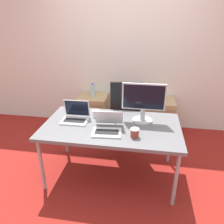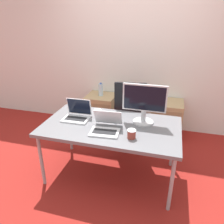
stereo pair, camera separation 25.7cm
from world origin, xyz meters
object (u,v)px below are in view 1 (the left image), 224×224
at_px(cabinet_right, 159,116).
at_px(water_bottle, 93,90).
at_px(office_chair, 125,120).
at_px(coffee_cup_white, 96,113).
at_px(cabinet_left, 94,112).
at_px(laptop_right, 75,117).
at_px(coffee_cup_brown, 135,133).
at_px(laptop_left, 108,127).
at_px(mouse, 116,122).
at_px(monitor, 143,102).

xyz_separation_m(cabinet_right, water_bottle, (-1.16, 0.00, 0.42)).
bearing_deg(water_bottle, cabinet_right, -0.11).
bearing_deg(office_chair, coffee_cup_white, -118.65).
distance_m(cabinet_left, laptop_right, 1.26).
bearing_deg(coffee_cup_white, coffee_cup_brown, -39.42).
bearing_deg(water_bottle, coffee_cup_white, -73.82).
height_order(water_bottle, coffee_cup_white, water_bottle).
relative_size(laptop_left, mouse, 6.24).
bearing_deg(coffee_cup_white, water_bottle, 106.18).
bearing_deg(monitor, office_chair, 113.81).
relative_size(cabinet_right, monitor, 1.20).
height_order(cabinet_right, laptop_right, laptop_right).
height_order(water_bottle, coffee_cup_brown, water_bottle).
bearing_deg(office_chair, cabinet_left, 144.26).
distance_m(water_bottle, monitor, 1.41).
distance_m(office_chair, coffee_cup_brown, 1.10).
bearing_deg(monitor, mouse, -162.61).
relative_size(office_chair, mouse, 18.87).
bearing_deg(laptop_right, coffee_cup_brown, -20.73).
xyz_separation_m(monitor, coffee_cup_brown, (-0.07, -0.39, -0.20)).
height_order(cabinet_left, monitor, monitor).
distance_m(monitor, coffee_cup_brown, 0.45).
xyz_separation_m(office_chair, coffee_cup_white, (-0.32, -0.58, 0.36)).
xyz_separation_m(cabinet_left, coffee_cup_white, (0.30, -1.03, 0.46)).
relative_size(office_chair, water_bottle, 4.70).
xyz_separation_m(laptop_right, mouse, (0.50, 0.01, -0.03)).
distance_m(office_chair, cabinet_right, 0.71).
relative_size(office_chair, laptop_left, 3.02).
bearing_deg(mouse, water_bottle, 116.18).
distance_m(office_chair, cabinet_left, 0.77).
relative_size(cabinet_right, laptop_right, 1.89).
bearing_deg(cabinet_left, laptop_left, -69.61).
distance_m(cabinet_left, coffee_cup_white, 1.16).
height_order(office_chair, cabinet_right, office_chair).
bearing_deg(office_chair, monitor, -66.19).
bearing_deg(coffee_cup_white, laptop_right, -147.32).
relative_size(mouse, coffee_cup_white, 0.64).
xyz_separation_m(laptop_right, coffee_cup_brown, (0.75, -0.28, -0.00)).
distance_m(cabinet_right, laptop_left, 1.59).
bearing_deg(coffee_cup_white, cabinet_right, 50.02).
bearing_deg(cabinet_right, water_bottle, 179.89).
relative_size(laptop_left, monitor, 0.70).
relative_size(office_chair, monitor, 2.11).
height_order(water_bottle, laptop_left, laptop_left).
xyz_separation_m(cabinet_left, water_bottle, (0.00, 0.00, 0.42)).
distance_m(laptop_left, mouse, 0.23).
height_order(office_chair, laptop_left, office_chair).
distance_m(laptop_left, coffee_cup_white, 0.41).
xyz_separation_m(office_chair, water_bottle, (-0.62, 0.45, 0.31)).
relative_size(water_bottle, mouse, 4.01).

